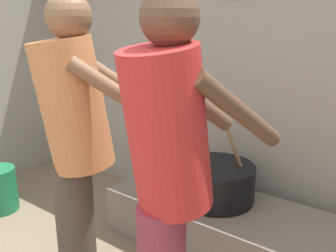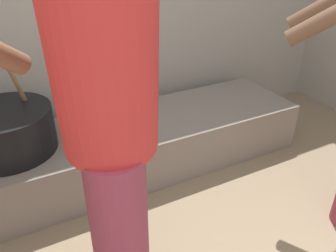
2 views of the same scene
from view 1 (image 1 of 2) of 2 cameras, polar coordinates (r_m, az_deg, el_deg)
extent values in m
cube|color=#9E998E|center=(2.65, 17.55, 6.52)|extent=(5.14, 0.20, 2.14)
cylinder|color=black|center=(2.49, 7.37, -8.51)|extent=(0.50, 0.50, 0.24)
cylinder|color=#937047|center=(2.34, 9.50, -1.92)|extent=(0.13, 0.24, 0.51)
cylinder|color=red|center=(1.39, -0.11, -0.73)|extent=(0.40, 0.45, 0.66)
sphere|color=brown|center=(1.34, 0.24, 16.27)|extent=(0.21, 0.21, 0.21)
cylinder|color=brown|center=(1.43, 10.77, 2.22)|extent=(0.20, 0.47, 0.36)
cylinder|color=brown|center=(1.62, 3.82, 4.15)|extent=(0.20, 0.47, 0.36)
cylinder|color=#4C4238|center=(2.11, -13.79, -15.63)|extent=(0.20, 0.20, 0.77)
cylinder|color=#D17F4C|center=(1.84, -14.33, 3.12)|extent=(0.48, 0.48, 0.66)
sphere|color=brown|center=(1.79, -14.94, 15.89)|extent=(0.21, 0.21, 0.21)
cylinder|color=brown|center=(1.68, -7.09, 4.61)|extent=(0.39, 0.37, 0.36)
cylinder|color=brown|center=(1.94, -7.05, 6.22)|extent=(0.39, 0.37, 0.36)
camera|label=2|loc=(1.09, -43.02, 5.30)|focal=36.71mm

